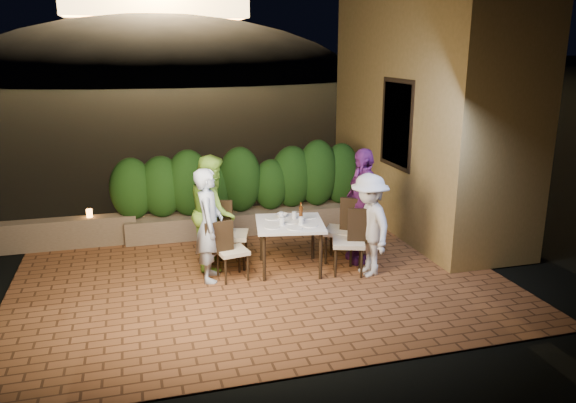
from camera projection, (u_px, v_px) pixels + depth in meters
name	position (u px, v px, depth m)	size (l,w,h in m)	color
ground	(261.00, 282.00, 8.17)	(400.00, 400.00, 0.00)	black
terrace_floor	(254.00, 273.00, 8.65)	(7.00, 6.00, 0.15)	brown
building_wall	(426.00, 92.00, 10.30)	(1.60, 5.00, 5.00)	#A17E3F
window_pane	(398.00, 124.00, 9.76)	(0.08, 1.00, 1.40)	black
window_frame	(398.00, 124.00, 9.76)	(0.06, 1.15, 1.55)	black
planter	(243.00, 221.00, 10.30)	(4.20, 0.55, 0.40)	brown
hedge	(243.00, 182.00, 10.10)	(4.00, 0.70, 1.10)	#15350E
parapet	(69.00, 233.00, 9.50)	(2.20, 0.30, 0.50)	brown
hill	(162.00, 112.00, 65.44)	(52.00, 40.00, 22.00)	black
dining_table	(290.00, 246.00, 8.50)	(1.00, 1.00, 0.75)	white
plate_nw	(272.00, 227.00, 8.18)	(0.23, 0.23, 0.01)	white
plate_sw	(272.00, 218.00, 8.60)	(0.22, 0.22, 0.01)	white
plate_ne	(310.00, 225.00, 8.25)	(0.23, 0.23, 0.01)	white
plate_se	(308.00, 217.00, 8.66)	(0.23, 0.23, 0.01)	white
plate_centre	(291.00, 222.00, 8.42)	(0.22, 0.22, 0.01)	white
plate_front	(295.00, 228.00, 8.13)	(0.23, 0.23, 0.01)	white
glass_nw	(282.00, 221.00, 8.25)	(0.07, 0.07, 0.12)	silver
glass_sw	(281.00, 215.00, 8.56)	(0.07, 0.07, 0.11)	silver
glass_ne	(301.00, 221.00, 8.27)	(0.07, 0.07, 0.12)	silver
glass_se	(294.00, 215.00, 8.56)	(0.07, 0.07, 0.12)	silver
beer_bottle	(301.00, 212.00, 8.40)	(0.06, 0.06, 0.30)	#43200B
bowl	(282.00, 215.00, 8.70)	(0.18, 0.18, 0.04)	white
chair_left_front	(232.00, 250.00, 8.14)	(0.42, 0.42, 0.90)	black
chair_left_back	(232.00, 233.00, 8.61)	(0.49, 0.49, 1.05)	black
chair_right_front	(349.00, 241.00, 8.34)	(0.47, 0.47, 1.01)	black
chair_right_back	(341.00, 230.00, 8.80)	(0.49, 0.49, 1.05)	black
diner_blue	(209.00, 225.00, 8.03)	(0.60, 0.40, 1.66)	#AEC3E0
diner_green	(213.00, 211.00, 8.54)	(0.85, 0.66, 1.74)	#86C43D
diner_white	(369.00, 225.00, 8.22)	(0.99, 0.57, 1.54)	silver
diner_purple	(362.00, 206.00, 8.73)	(1.06, 0.44, 1.81)	#67236B
parapet_lamp	(89.00, 213.00, 9.51)	(0.10, 0.10, 0.14)	orange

